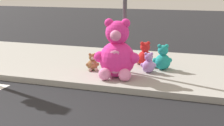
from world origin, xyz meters
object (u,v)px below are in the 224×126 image
plush_red (145,56)px  sign_pole (125,7)px  plush_lavender (148,64)px  plush_teal (163,59)px  plush_pink_large (117,54)px  plush_brown (92,64)px

plush_red → sign_pole: bearing=-111.1°
plush_lavender → sign_pole: bearing=-168.7°
sign_pole → plush_teal: (0.91, 0.56, -1.42)m
plush_pink_large → plush_red: 1.54m
sign_pole → plush_lavender: sign_pole is taller
sign_pole → plush_teal: 1.78m
plush_red → plush_lavender: (0.29, -0.75, -0.06)m
plush_teal → plush_red: (-0.58, 0.31, -0.00)m
plush_pink_large → plush_brown: 1.01m
sign_pole → plush_brown: bearing=-167.8°
sign_pole → plush_lavender: size_ratio=5.89×
plush_lavender → plush_red: bearing=111.1°
plush_pink_large → plush_brown: plush_pink_large is taller
plush_pink_large → plush_red: plush_pink_large is taller
plush_teal → plush_brown: bearing=-157.2°
plush_pink_large → plush_brown: size_ratio=3.08×
plush_brown → plush_teal: bearing=22.8°
plush_pink_large → plush_lavender: (0.64, 0.72, -0.37)m
sign_pole → plush_teal: size_ratio=4.56×
sign_pole → plush_pink_large: (-0.01, -0.59, -1.11)m
plush_lavender → plush_brown: bearing=-168.2°
plush_red → plush_teal: bearing=-28.6°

